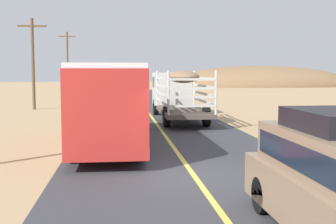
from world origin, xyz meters
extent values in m
plane|color=tan|center=(0.00, 0.00, 0.00)|extent=(240.00, 240.00, 0.00)
cube|color=#38383D|center=(0.00, 0.00, 0.01)|extent=(8.00, 120.00, 0.02)
cube|color=#D8CC4C|center=(0.00, 0.00, 0.02)|extent=(0.16, 117.60, 0.00)
cube|color=#8C7259|center=(1.69, -5.01, 0.70)|extent=(1.90, 4.60, 0.90)
cylinder|color=black|center=(0.87, -3.58, 0.40)|extent=(0.26, 0.76, 0.76)
cube|color=silver|center=(1.50, 17.49, 1.82)|extent=(2.50, 2.20, 2.20)
cube|color=#192333|center=(1.50, 17.49, 2.27)|extent=(2.53, 1.54, 0.70)
cube|color=brown|center=(1.50, 12.09, 0.72)|extent=(2.50, 6.40, 0.24)
cylinder|color=silver|center=(0.31, 15.23, 1.94)|extent=(0.12, 0.12, 2.20)
cylinder|color=silver|center=(2.69, 15.23, 1.94)|extent=(0.12, 0.12, 2.20)
cylinder|color=silver|center=(0.31, 8.95, 1.94)|extent=(0.12, 0.12, 2.20)
cylinder|color=silver|center=(2.69, 8.95, 1.94)|extent=(0.12, 0.12, 2.20)
cube|color=silver|center=(0.29, 12.09, 1.28)|extent=(0.08, 6.30, 0.12)
cube|color=silver|center=(2.71, 12.09, 1.28)|extent=(0.08, 6.30, 0.12)
cube|color=silver|center=(1.50, 8.93, 1.28)|extent=(2.40, 0.08, 0.12)
cube|color=silver|center=(0.29, 12.09, 1.72)|extent=(0.08, 6.30, 0.12)
cube|color=silver|center=(2.71, 12.09, 1.72)|extent=(0.08, 6.30, 0.12)
cube|color=silver|center=(1.50, 8.93, 1.72)|extent=(2.40, 0.08, 0.12)
cube|color=silver|center=(0.29, 12.09, 2.16)|extent=(0.08, 6.30, 0.12)
cube|color=silver|center=(2.71, 12.09, 2.16)|extent=(0.08, 6.30, 0.12)
cube|color=silver|center=(1.50, 8.93, 2.16)|extent=(2.40, 0.08, 0.12)
cube|color=silver|center=(0.29, 12.09, 2.60)|extent=(0.08, 6.30, 0.12)
cube|color=silver|center=(2.71, 12.09, 2.60)|extent=(0.08, 6.30, 0.12)
cube|color=silver|center=(1.50, 8.93, 2.60)|extent=(2.40, 0.08, 0.12)
ellipsoid|color=#8C6B4C|center=(1.50, 12.09, 2.69)|extent=(1.75, 3.84, 0.70)
cylinder|color=black|center=(0.41, 17.49, 0.57)|extent=(0.32, 1.10, 1.10)
cylinder|color=black|center=(2.59, 17.49, 0.57)|extent=(0.32, 1.10, 1.10)
cylinder|color=black|center=(0.41, 10.81, 0.57)|extent=(0.32, 1.10, 1.10)
cylinder|color=black|center=(2.59, 10.81, 0.57)|extent=(0.32, 1.10, 1.10)
cube|color=red|center=(-2.49, 5.28, 1.72)|extent=(2.50, 10.00, 2.70)
cube|color=white|center=(-2.49, 5.28, 3.15)|extent=(2.45, 9.80, 0.16)
cube|color=#192333|center=(-2.49, 5.28, 2.19)|extent=(2.54, 9.20, 0.80)
cube|color=silver|center=(-2.49, 5.28, 0.57)|extent=(2.53, 9.80, 0.36)
cylinder|color=black|center=(-3.59, 8.53, 0.52)|extent=(0.30, 1.00, 1.00)
cylinder|color=black|center=(-1.39, 8.53, 0.52)|extent=(0.30, 1.00, 1.00)
cylinder|color=black|center=(-3.59, 2.03, 0.52)|extent=(0.30, 1.00, 1.00)
cylinder|color=black|center=(-1.39, 2.03, 0.52)|extent=(0.30, 1.00, 1.00)
cylinder|color=brown|center=(-8.81, 23.03, 3.57)|extent=(0.24, 0.24, 7.13)
cube|color=brown|center=(-8.81, 23.03, 6.53)|extent=(2.20, 0.14, 0.14)
cylinder|color=brown|center=(-8.81, 46.15, 4.09)|extent=(0.24, 0.24, 8.19)
cube|color=brown|center=(-8.81, 46.15, 7.59)|extent=(2.20, 0.14, 0.14)
ellipsoid|color=olive|center=(26.56, 73.47, 0.00)|extent=(40.64, 16.81, 8.43)
camera|label=1|loc=(-2.09, -12.15, 2.97)|focal=46.30mm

